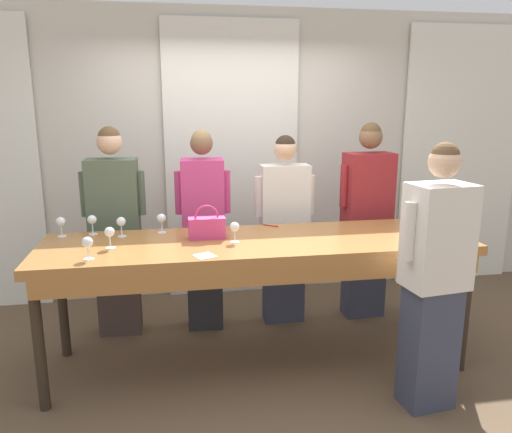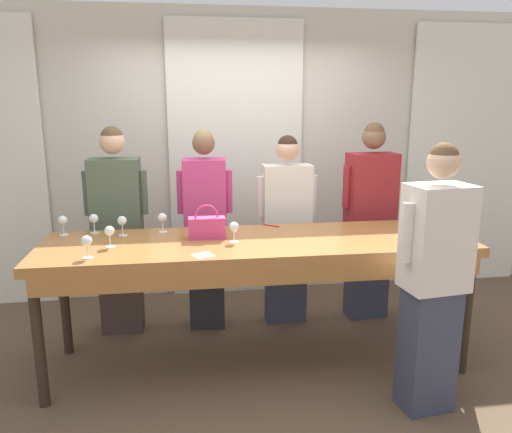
% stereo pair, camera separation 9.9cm
% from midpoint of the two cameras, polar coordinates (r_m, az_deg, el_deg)
% --- Properties ---
extents(ground_plane, '(18.00, 18.00, 0.00)m').
position_cam_midpoint_polar(ground_plane, '(3.95, -0.53, -16.24)').
color(ground_plane, brown).
extents(wall_back, '(12.00, 0.06, 2.80)m').
position_cam_midpoint_polar(wall_back, '(5.00, -3.41, 6.93)').
color(wall_back, beige).
rests_on(wall_back, ground_plane).
extents(curtain_panel_center, '(1.30, 0.03, 2.69)m').
position_cam_midpoint_polar(curtain_panel_center, '(4.94, -3.31, 6.21)').
color(curtain_panel_center, white).
rests_on(curtain_panel_center, ground_plane).
extents(curtain_panel_right, '(1.30, 0.03, 2.69)m').
position_cam_midpoint_polar(curtain_panel_right, '(5.75, 21.83, 6.27)').
color(curtain_panel_right, white).
rests_on(curtain_panel_right, ground_plane).
extents(tasting_bar, '(3.06, 0.86, 0.97)m').
position_cam_midpoint_polar(tasting_bar, '(3.58, -0.50, -3.97)').
color(tasting_bar, '#9E6633').
rests_on(tasting_bar, ground_plane).
extents(wine_bottle, '(0.08, 0.08, 0.31)m').
position_cam_midpoint_polar(wine_bottle, '(4.08, 19.38, 0.19)').
color(wine_bottle, black).
rests_on(wine_bottle, tasting_bar).
extents(handbag, '(0.26, 0.11, 0.25)m').
position_cam_midpoint_polar(handbag, '(3.61, -6.42, -1.21)').
color(handbag, '#C63870').
rests_on(handbag, tasting_bar).
extents(wine_glass_front_left, '(0.07, 0.07, 0.15)m').
position_cam_midpoint_polar(wine_glass_front_left, '(3.50, -17.17, -1.81)').
color(wine_glass_front_left, white).
rests_on(wine_glass_front_left, tasting_bar).
extents(wine_glass_front_mid, '(0.07, 0.07, 0.15)m').
position_cam_midpoint_polar(wine_glass_front_mid, '(3.90, -18.92, -0.44)').
color(wine_glass_front_mid, white).
rests_on(wine_glass_front_mid, tasting_bar).
extents(wine_glass_front_right, '(0.07, 0.07, 0.15)m').
position_cam_midpoint_polar(wine_glass_front_right, '(3.81, -11.49, -0.29)').
color(wine_glass_front_right, white).
rests_on(wine_glass_front_right, tasting_bar).
extents(wine_glass_center_left, '(0.07, 0.07, 0.15)m').
position_cam_midpoint_polar(wine_glass_center_left, '(3.49, -3.27, -1.30)').
color(wine_glass_center_left, white).
rests_on(wine_glass_center_left, tasting_bar).
extents(wine_glass_center_mid, '(0.07, 0.07, 0.15)m').
position_cam_midpoint_polar(wine_glass_center_mid, '(3.30, -19.51, -2.89)').
color(wine_glass_center_mid, white).
rests_on(wine_glass_center_mid, tasting_bar).
extents(wine_glass_center_right, '(0.07, 0.07, 0.15)m').
position_cam_midpoint_polar(wine_glass_center_right, '(3.78, -15.89, -0.66)').
color(wine_glass_center_right, white).
rests_on(wine_glass_center_right, tasting_bar).
extents(wine_glass_back_left, '(0.07, 0.07, 0.15)m').
position_cam_midpoint_polar(wine_glass_back_left, '(3.92, -22.10, -0.64)').
color(wine_glass_back_left, white).
rests_on(wine_glass_back_left, tasting_bar).
extents(napkin, '(0.16, 0.16, 0.00)m').
position_cam_midpoint_polar(napkin, '(3.23, -6.75, -4.50)').
color(napkin, white).
rests_on(napkin, tasting_bar).
extents(pen, '(0.11, 0.09, 0.01)m').
position_cam_midpoint_polar(pen, '(3.96, 0.98, -1.05)').
color(pen, maroon).
rests_on(pen, tasting_bar).
extents(guest_olive_jacket, '(0.52, 0.25, 1.74)m').
position_cam_midpoint_polar(guest_olive_jacket, '(4.26, -16.43, -1.58)').
color(guest_olive_jacket, '#473833').
rests_on(guest_olive_jacket, ground_plane).
extents(guest_pink_top, '(0.46, 0.29, 1.71)m').
position_cam_midpoint_polar(guest_pink_top, '(4.24, -6.67, -1.52)').
color(guest_pink_top, '#28282D').
rests_on(guest_pink_top, ground_plane).
extents(guest_cream_sweater, '(0.53, 0.20, 1.66)m').
position_cam_midpoint_polar(guest_cream_sweater, '(4.34, 2.60, -1.32)').
color(guest_cream_sweater, '#383D51').
rests_on(guest_cream_sweater, ground_plane).
extents(guest_striped_shirt, '(0.53, 0.27, 1.76)m').
position_cam_midpoint_polar(guest_striped_shirt, '(4.54, 11.90, -0.37)').
color(guest_striped_shirt, '#383D51').
rests_on(guest_striped_shirt, ground_plane).
extents(host_pouring, '(0.48, 0.31, 1.71)m').
position_cam_midpoint_polar(host_pouring, '(3.28, 18.92, -6.69)').
color(host_pouring, '#383D51').
rests_on(host_pouring, ground_plane).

